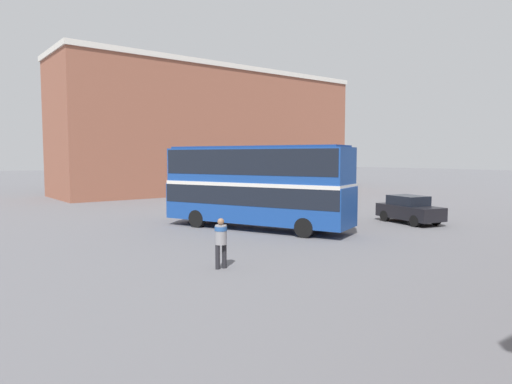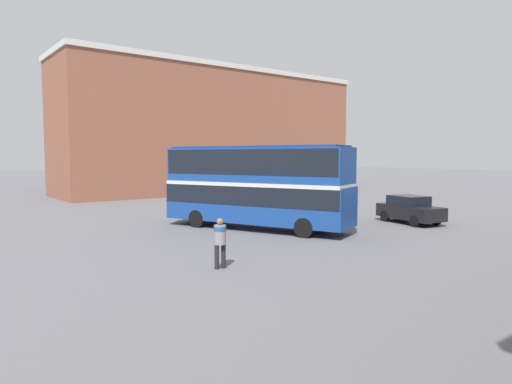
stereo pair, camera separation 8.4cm
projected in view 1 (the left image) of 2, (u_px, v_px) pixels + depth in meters
ground_plane at (277, 229)px, 24.52m from camera, size 240.00×240.00×0.00m
building_row_left at (214, 131)px, 51.25m from camera, size 8.97×34.23×13.50m
double_decker_bus at (256, 182)px, 24.37m from camera, size 10.56×6.24×4.46m
pedestrian_foreground at (221, 238)px, 15.82m from camera, size 0.46×0.46×1.77m
parked_car_kerb_near at (409, 209)px, 26.71m from camera, size 4.24×2.57×1.61m
parked_car_kerb_far at (300, 188)px, 43.99m from camera, size 4.26×2.69×1.71m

